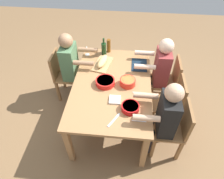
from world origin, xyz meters
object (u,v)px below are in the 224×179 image
(napkin_stack, at_px, (115,100))
(chair_near_center, at_px, (171,101))
(chair_near_right, at_px, (168,80))
(serving_bowl_fruit, at_px, (128,82))
(beer_bottle, at_px, (109,46))
(serving_bowl_pasta, at_px, (105,82))
(diner_near_right, at_px, (159,68))
(diner_far_right, at_px, (72,63))
(bread_loaf, at_px, (102,61))
(wine_glass, at_px, (87,49))
(wine_bottle, at_px, (104,49))
(diner_near_left, at_px, (164,116))
(chair_near_left, at_px, (175,127))
(chair_far_right, at_px, (63,73))
(cutting_board, at_px, (103,64))
(serving_bowl_salad, at_px, (130,107))
(dining_table, at_px, (112,88))

(napkin_stack, bearing_deg, chair_near_center, -69.11)
(chair_near_right, xyz_separation_m, serving_bowl_fruit, (-0.44, 0.64, 0.31))
(beer_bottle, bearing_deg, serving_bowl_pasta, -177.29)
(serving_bowl_pasta, bearing_deg, napkin_stack, -151.52)
(diner_near_right, bearing_deg, napkin_stack, 141.23)
(diner_far_right, relative_size, bread_loaf, 3.75)
(wine_glass, bearing_deg, wine_bottle, -81.98)
(diner_near_left, bearing_deg, chair_near_left, -90.00)
(diner_far_right, distance_m, chair_near_right, 1.53)
(serving_bowl_fruit, height_order, serving_bowl_pasta, serving_bowl_fruit)
(diner_near_right, distance_m, wine_bottle, 0.90)
(chair_far_right, bearing_deg, wine_bottle, -71.19)
(chair_near_center, distance_m, bread_loaf, 1.16)
(diner_near_left, relative_size, cutting_board, 3.00)
(diner_near_left, bearing_deg, wine_glass, 46.09)
(serving_bowl_pasta, bearing_deg, cutting_board, 12.36)
(serving_bowl_pasta, distance_m, wine_glass, 0.75)
(serving_bowl_salad, xyz_separation_m, bread_loaf, (0.83, 0.45, 0.02))
(wine_bottle, distance_m, beer_bottle, 0.11)
(diner_near_right, xyz_separation_m, serving_bowl_salad, (-0.88, 0.41, 0.08))
(diner_near_left, bearing_deg, diner_near_right, 0.00)
(dining_table, bearing_deg, diner_near_left, -124.00)
(chair_near_left, relative_size, serving_bowl_fruit, 4.06)
(wine_bottle, bearing_deg, wine_glass, 98.02)
(chair_near_right, bearing_deg, napkin_stack, 133.66)
(wine_bottle, bearing_deg, napkin_stack, -165.05)
(serving_bowl_fruit, bearing_deg, dining_table, 91.54)
(diner_near_right, relative_size, bread_loaf, 3.75)
(dining_table, distance_m, wine_bottle, 0.73)
(chair_far_right, xyz_separation_m, napkin_stack, (-0.75, -0.92, 0.27))
(chair_near_right, height_order, serving_bowl_fruit, chair_near_right)
(diner_far_right, relative_size, chair_near_right, 1.41)
(chair_near_right, xyz_separation_m, napkin_stack, (-0.75, 0.79, 0.27))
(napkin_stack, bearing_deg, wine_glass, 29.33)
(diner_near_right, bearing_deg, wine_glass, 80.65)
(chair_far_right, xyz_separation_m, diner_near_left, (-0.90, -1.52, 0.21))
(serving_bowl_salad, bearing_deg, wine_glass, 34.23)
(serving_bowl_salad, relative_size, bread_loaf, 0.68)
(diner_near_right, relative_size, serving_bowl_pasta, 4.62)
(diner_near_right, bearing_deg, dining_table, 124.00)
(chair_far_right, relative_size, beer_bottle, 3.86)
(diner_near_right, bearing_deg, serving_bowl_pasta, 121.44)
(serving_bowl_pasta, bearing_deg, serving_bowl_fruit, -86.42)
(cutting_board, distance_m, napkin_stack, 0.75)
(chair_far_right, distance_m, wine_bottle, 0.78)
(serving_bowl_fruit, bearing_deg, bread_loaf, 44.45)
(wine_bottle, bearing_deg, beer_bottle, -38.11)
(wine_glass, bearing_deg, diner_near_right, -99.35)
(chair_near_left, bearing_deg, serving_bowl_fruit, 54.52)
(chair_near_center, height_order, cutting_board, chair_near_center)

